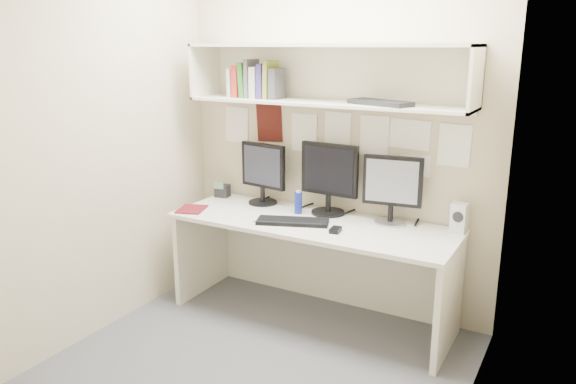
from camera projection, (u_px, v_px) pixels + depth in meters
The scene contains 19 objects.
floor at pixel (265, 359), 3.53m from camera, with size 2.40×2.00×0.01m, color #4D4D52.
wall_back at pixel (335, 133), 4.04m from camera, with size 2.40×0.02×2.60m, color #BCAF90.
wall_front at pixel (138, 197), 2.35m from camera, with size 2.40×0.02×2.60m, color #BCAF90.
wall_left at pixel (110, 139), 3.76m from camera, with size 0.02×2.00×2.60m, color #BCAF90.
wall_right at pixel (481, 180), 2.63m from camera, with size 0.02×2.00×2.60m, color #BCAF90.
desk at pixel (312, 270), 3.98m from camera, with size 2.00×0.70×0.73m.
overhead_hutch at pixel (328, 74), 3.81m from camera, with size 2.00×0.38×0.40m.
pinned_papers at pixel (335, 140), 4.05m from camera, with size 1.92×0.01×0.48m, color white, non-canonical shape.
monitor_left at pixel (263, 171), 4.26m from camera, with size 0.40×0.22×0.46m.
monitor_center at pixel (329, 176), 3.99m from camera, with size 0.44×0.24×0.51m.
monitor_right at pixel (392, 187), 3.78m from camera, with size 0.40×0.22×0.47m.
keyboard at pixel (293, 221), 3.84m from camera, with size 0.49×0.17×0.02m, color black.
mouse at pixel (335, 230), 3.65m from camera, with size 0.06×0.10×0.03m, color black.
speaker at pixel (459, 218), 3.63m from camera, with size 0.11×0.11×0.20m.
blue_bottle at pixel (298, 203), 4.04m from camera, with size 0.05×0.05×0.17m.
maroon_notebook at pixel (192, 209), 4.14m from camera, with size 0.18×0.22×0.01m, color #5D1017.
desk_phone at pixel (222, 191), 4.49m from camera, with size 0.12×0.11×0.13m.
book_stack at pixel (256, 81), 4.04m from camera, with size 0.40×0.17×0.27m.
hutch_tray at pixel (380, 103), 3.58m from camera, with size 0.43×0.16×0.03m, color black.
Camera 1 is at (1.65, -2.67, 1.92)m, focal length 35.00 mm.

